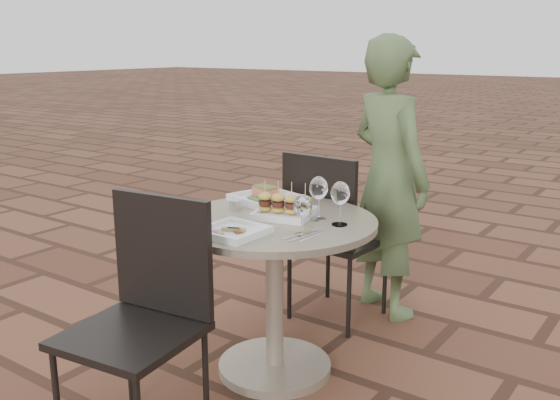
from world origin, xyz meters
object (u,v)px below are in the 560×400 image
Objects in this scene: cafe_table at (275,272)px; plate_salmon at (265,197)px; chair_far at (329,225)px; plate_sliders at (285,208)px; chair_near at (146,301)px; diner at (389,178)px; plate_tuna at (233,231)px.

plate_salmon is at bearing 133.87° from cafe_table.
cafe_table is 0.60m from chair_far.
chair_far is at bearing 99.02° from plate_sliders.
plate_salmon is (-0.11, 0.89, 0.20)m from chair_near.
plate_tuna is at bearing 109.52° from diner.
plate_salmon is 1.39× the size of plate_tuna.
plate_sliders is (0.23, -0.17, 0.02)m from plate_salmon.
chair_far is 3.15× the size of plate_sliders.
chair_far is 0.44m from plate_salmon.
chair_near is 0.92m from plate_salmon.
plate_tuna is (-0.10, -1.21, -0.02)m from diner.
chair_near is (-0.03, -1.26, 0.00)m from chair_far.
cafe_table is at bearing -46.13° from plate_salmon.
plate_tuna is (0.22, -0.51, -0.01)m from plate_salmon.
diner is at bearing -115.29° from chair_far.
chair_near is 0.77m from plate_sliders.
chair_far is at bearing 86.62° from diner.
chair_far is 0.43m from diner.
diner is (0.21, 1.59, 0.21)m from chair_near.
chair_far is 0.90m from plate_tuna.
diner reaches higher than chair_near.
plate_tuna is (-0.00, -0.28, 0.26)m from cafe_table.
diner is 6.33× the size of plate_tuna.
diner is 0.77m from plate_salmon.
diner is (0.10, 0.93, 0.28)m from cafe_table.
chair_far reaches higher than cafe_table.
chair_near is 1.62m from diner.
plate_sliders is at bearing 81.28° from cafe_table.
plate_salmon is at bearing 144.43° from plate_sliders.
chair_near reaches higher than cafe_table.
plate_salmon is at bearing 90.35° from chair_near.
plate_salmon reaches higher than plate_tuna.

